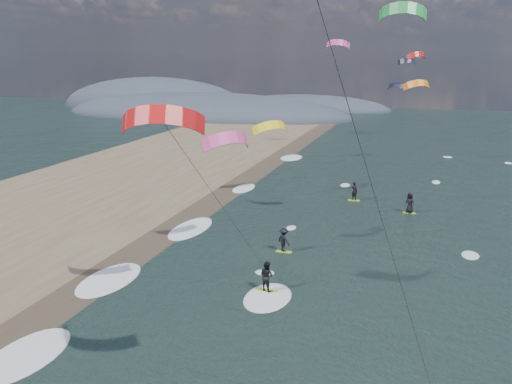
% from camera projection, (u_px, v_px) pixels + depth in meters
% --- Properties ---
extents(wet_sand_strip, '(3.00, 240.00, 0.00)m').
position_uv_depth(wet_sand_strip, '(48.00, 313.00, 30.41)').
color(wet_sand_strip, '#382D23').
rests_on(wet_sand_strip, ground).
extents(coastal_hills, '(80.00, 41.00, 15.00)m').
position_uv_depth(coastal_hills, '(197.00, 112.00, 130.55)').
color(coastal_hills, '#3D4756').
rests_on(coastal_hills, ground).
extents(kitesurfer_near_a, '(7.52, 8.25, 17.10)m').
position_uv_depth(kitesurfer_near_a, '(341.00, 88.00, 13.82)').
color(kitesurfer_near_a, '#B2DF27').
rests_on(kitesurfer_near_a, ground).
extents(kitesurfer_near_b, '(7.20, 8.66, 11.99)m').
position_uv_depth(kitesurfer_near_b, '(196.00, 176.00, 28.00)').
color(kitesurfer_near_b, '#B2DF27').
rests_on(kitesurfer_near_b, ground).
extents(far_kitesurfers, '(9.07, 16.44, 1.81)m').
position_uv_depth(far_kitesurfers, '(347.00, 215.00, 45.37)').
color(far_kitesurfers, '#B2DF27').
rests_on(far_kitesurfers, ground).
extents(bg_kite_field, '(15.70, 68.84, 10.67)m').
position_uv_depth(bg_kite_field, '(371.00, 73.00, 66.54)').
color(bg_kite_field, orange).
rests_on(bg_kite_field, ground).
extents(shoreline_surf, '(2.40, 79.40, 0.11)m').
position_uv_depth(shoreline_surf, '(115.00, 282.00, 34.47)').
color(shoreline_surf, white).
rests_on(shoreline_surf, ground).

